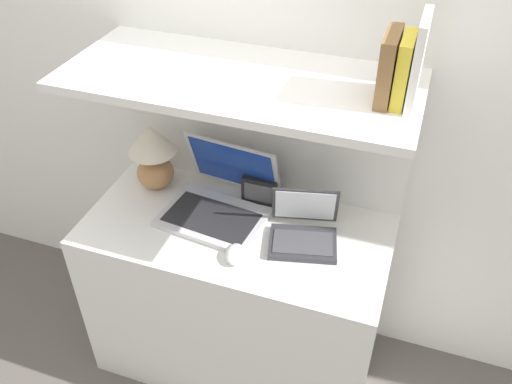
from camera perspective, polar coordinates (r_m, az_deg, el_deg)
wall_back at (r=1.96m, az=1.03°, el=12.41°), size 6.00×0.05×2.40m
desk at (r=2.22m, az=-1.96°, el=-11.08°), size 1.11×0.54×0.74m
back_riser at (r=2.22m, az=0.51°, el=-1.17°), size 1.11×0.04×1.28m
shelf at (r=1.69m, az=-1.83°, el=11.69°), size 1.11×0.48×0.03m
table_lamp at (r=2.10m, az=-10.80°, el=4.03°), size 0.18×0.18×0.27m
laptop_large at (r=1.99m, az=-3.85°, el=-0.91°), size 0.40×0.38×0.25m
laptop_small at (r=1.89m, az=5.03°, el=-4.09°), size 0.27×0.26×0.18m
computer_mouse at (r=1.83m, az=-2.19°, el=-6.58°), size 0.10×0.12×0.03m
router_box at (r=2.04m, az=0.44°, el=0.29°), size 0.13×0.05×0.11m
book_white at (r=1.54m, az=16.70°, el=13.02°), size 0.02×0.18×0.25m
book_yellow at (r=1.55m, az=15.28°, el=12.29°), size 0.03×0.15×0.19m
book_brown at (r=1.55m, az=13.76°, el=12.66°), size 0.04×0.17×0.19m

